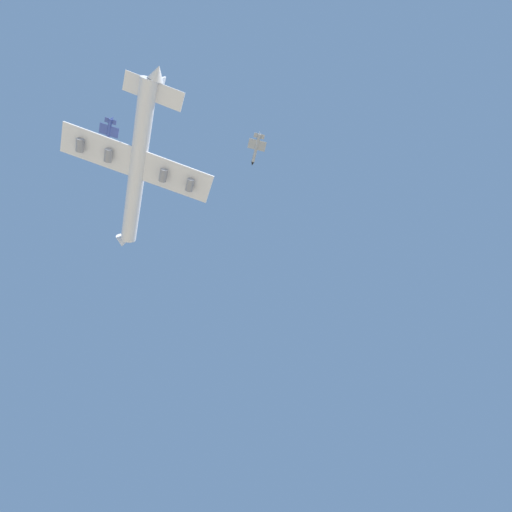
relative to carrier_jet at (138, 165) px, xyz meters
The scene contains 3 objects.
carrier_jet is the anchor object (origin of this frame).
chase_jet_left_wing 24.91m from the carrier_jet, 100.19° to the left, with size 15.22×8.26×4.00m.
chase_jet_trailing 53.26m from the carrier_jet, 104.56° to the right, with size 15.22×8.11×4.00m.
Camera 1 is at (-28.94, 60.96, 3.73)m, focal length 26.64 mm.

